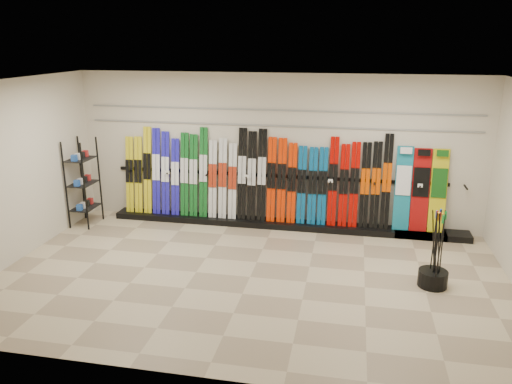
# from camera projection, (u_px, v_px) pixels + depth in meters

# --- Properties ---
(floor) EXTENTS (8.00, 8.00, 0.00)m
(floor) POSITION_uv_depth(u_px,v_px,m) (250.00, 277.00, 7.88)
(floor) COLOR gray
(floor) RESTS_ON ground
(back_wall) EXTENTS (8.00, 0.00, 8.00)m
(back_wall) POSITION_uv_depth(u_px,v_px,m) (276.00, 151.00, 9.79)
(back_wall) COLOR beige
(back_wall) RESTS_ON floor
(left_wall) EXTENTS (0.00, 5.00, 5.00)m
(left_wall) POSITION_uv_depth(u_px,v_px,m) (11.00, 173.00, 8.18)
(left_wall) COLOR beige
(left_wall) RESTS_ON floor
(ceiling) EXTENTS (8.00, 8.00, 0.00)m
(ceiling) POSITION_uv_depth(u_px,v_px,m) (249.00, 84.00, 7.00)
(ceiling) COLOR silver
(ceiling) RESTS_ON back_wall
(ski_rack_base) EXTENTS (8.00, 0.40, 0.12)m
(ski_rack_base) POSITION_uv_depth(u_px,v_px,m) (284.00, 224.00, 9.96)
(ski_rack_base) COLOR black
(ski_rack_base) RESTS_ON floor
(skis) EXTENTS (5.36, 0.26, 1.82)m
(skis) POSITION_uv_depth(u_px,v_px,m) (251.00, 179.00, 9.88)
(skis) COLOR yellow
(skis) RESTS_ON ski_rack_base
(snowboards) EXTENTS (0.94, 0.24, 1.59)m
(snowboards) POSITION_uv_depth(u_px,v_px,m) (420.00, 190.00, 9.32)
(snowboards) COLOR #14728C
(snowboards) RESTS_ON ski_rack_base
(accessory_rack) EXTENTS (0.40, 0.60, 1.74)m
(accessory_rack) POSITION_uv_depth(u_px,v_px,m) (83.00, 182.00, 9.91)
(accessory_rack) COLOR black
(accessory_rack) RESTS_ON floor
(pole_bin) EXTENTS (0.44, 0.44, 0.25)m
(pole_bin) POSITION_uv_depth(u_px,v_px,m) (433.00, 278.00, 7.56)
(pole_bin) COLOR black
(pole_bin) RESTS_ON floor
(ski_poles) EXTENTS (0.20, 0.39, 1.18)m
(ski_poles) POSITION_uv_depth(u_px,v_px,m) (437.00, 249.00, 7.40)
(ski_poles) COLOR black
(ski_poles) RESTS_ON pole_bin
(slatwall_rail_0) EXTENTS (7.60, 0.02, 0.03)m
(slatwall_rail_0) POSITION_uv_depth(u_px,v_px,m) (276.00, 126.00, 9.62)
(slatwall_rail_0) COLOR gray
(slatwall_rail_0) RESTS_ON back_wall
(slatwall_rail_1) EXTENTS (7.60, 0.02, 0.03)m
(slatwall_rail_1) POSITION_uv_depth(u_px,v_px,m) (276.00, 110.00, 9.53)
(slatwall_rail_1) COLOR gray
(slatwall_rail_1) RESTS_ON back_wall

